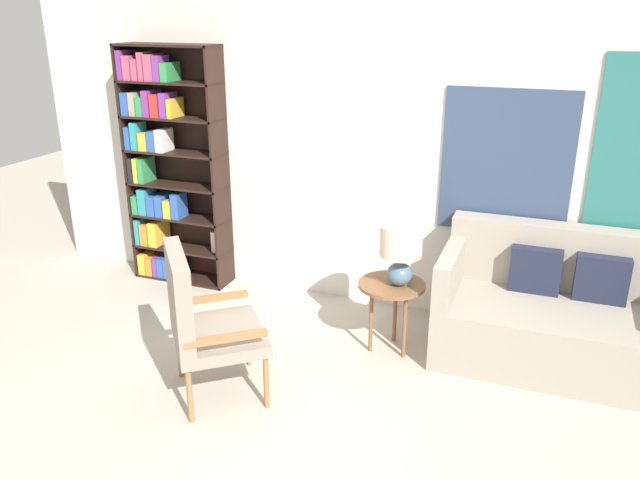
# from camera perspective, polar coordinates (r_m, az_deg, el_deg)

# --- Properties ---
(ground_plane) EXTENTS (14.00, 14.00, 0.00)m
(ground_plane) POSITION_cam_1_polar(r_m,az_deg,el_deg) (3.97, -4.57, -17.35)
(ground_plane) COLOR #B2A899
(wall_back) EXTENTS (6.40, 0.08, 2.70)m
(wall_back) POSITION_cam_1_polar(r_m,az_deg,el_deg) (5.14, 5.39, 8.24)
(wall_back) COLOR silver
(wall_back) RESTS_ON ground_plane
(bookshelf) EXTENTS (0.92, 0.30, 2.15)m
(bookshelf) POSITION_cam_1_polar(r_m,az_deg,el_deg) (5.86, -13.97, 6.42)
(bookshelf) COLOR black
(bookshelf) RESTS_ON ground_plane
(armchair) EXTENTS (0.83, 0.84, 1.03)m
(armchair) POSITION_cam_1_polar(r_m,az_deg,el_deg) (4.08, -11.03, -6.80)
(armchair) COLOR olive
(armchair) RESTS_ON ground_plane
(couch) EXTENTS (1.73, 0.90, 0.94)m
(couch) POSITION_cam_1_polar(r_m,az_deg,el_deg) (4.85, 21.29, -6.47)
(couch) COLOR #9E9384
(couch) RESTS_ON ground_plane
(side_table) EXTENTS (0.49, 0.49, 0.55)m
(side_table) POSITION_cam_1_polar(r_m,az_deg,el_deg) (4.61, 6.55, -4.68)
(side_table) COLOR brown
(side_table) RESTS_ON ground_plane
(table_lamp) EXTENTS (0.30, 0.30, 0.45)m
(table_lamp) POSITION_cam_1_polar(r_m,az_deg,el_deg) (4.46, 7.40, -0.75)
(table_lamp) COLOR slate
(table_lamp) RESTS_ON side_table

